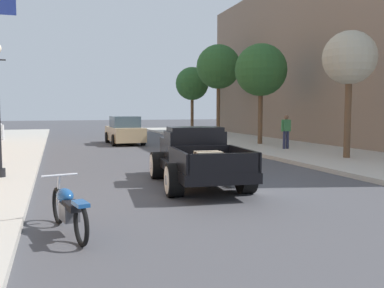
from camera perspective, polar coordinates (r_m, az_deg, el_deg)
The scene contains 9 objects.
ground_plane at distance 11.41m, azimuth 2.32°, elevation -5.70°, with size 140.00×140.00×0.00m, color #47474C.
hotrod_truck_black at distance 11.64m, azimuth 0.44°, elevation -1.74°, with size 2.45×5.03×1.58m.
motorcycle_parked at distance 7.30m, azimuth -16.44°, elevation -8.33°, with size 0.72×2.08×0.93m.
car_background_tan at distance 25.23m, azimuth -9.15°, elevation 1.74°, with size 1.96×4.35×1.65m.
pedestrian_sidewalk_right at distance 20.83m, azimuth 12.65°, elevation 1.94°, with size 0.53×0.22×1.65m.
street_tree_nearest at distance 17.78m, azimuth 20.60°, elevation 10.76°, with size 2.08×2.08×4.97m.
street_tree_second at distance 23.71m, azimuth 9.33°, elevation 9.85°, with size 2.87×2.87×5.51m.
street_tree_third at distance 30.93m, azimuth 3.61°, elevation 10.39°, with size 3.19×3.19×6.58m.
street_tree_farthest at distance 36.41m, azimuth 0.02°, elevation 8.17°, with size 2.84×2.84×5.53m.
Camera 1 is at (-3.90, -10.52, 2.07)m, focal length 39.27 mm.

